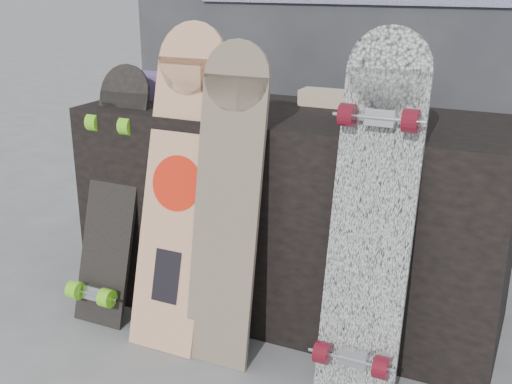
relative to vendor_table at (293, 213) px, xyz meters
The scene contains 10 objects.
ground 0.64m from the vendor_table, 90.00° to the right, with size 60.00×60.00×0.00m, color slate.
vendor_table is the anchor object (origin of this frame).
booth 1.10m from the vendor_table, 90.00° to the left, with size 2.40×0.22×2.20m.
merch_box_purple 0.77m from the vendor_table, behind, with size 0.18×0.12×0.10m, color #423975.
merch_box_small 0.57m from the vendor_table, 11.41° to the right, with size 0.14×0.14×0.12m, color #423975.
merch_box_flat 0.47m from the vendor_table, 64.76° to the left, with size 0.22×0.10×0.06m, color #D1B78C.
longboard_geisha 0.49m from the vendor_table, 131.72° to the right, with size 0.26×0.34×1.13m.
longboard_celtic 0.43m from the vendor_table, 102.00° to the right, with size 0.24×0.23×1.09m.
longboard_cascadia 0.57m from the vendor_table, 41.51° to the right, with size 0.26×0.31×1.14m.
skateboard_dark 0.70m from the vendor_table, 153.12° to the right, with size 0.22×0.37×0.96m.
Camera 1 is at (0.87, -1.67, 1.29)m, focal length 45.00 mm.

